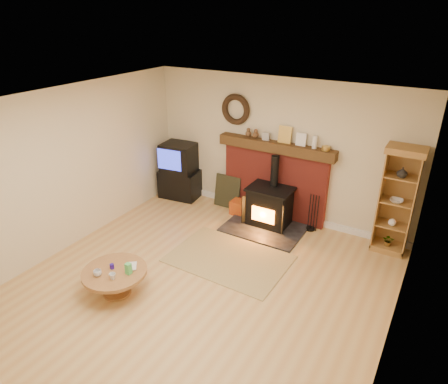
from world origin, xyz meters
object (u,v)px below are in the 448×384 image
Objects in this scene: tv_unit at (180,172)px; coffee_table at (115,275)px; curio_cabinet at (397,200)px; wood_stove at (269,208)px.

tv_unit reaches higher than coffee_table.
curio_cabinet is 4.41m from coffee_table.
wood_stove is 1.58× the size of coffee_table.
curio_cabinet is at bearing 7.72° from wood_stove.
curio_cabinet is (2.05, 0.28, 0.54)m from wood_stove.
tv_unit is 0.65× the size of curio_cabinet.
coffee_table is at bearing -109.63° from wood_stove.
tv_unit is (-2.12, 0.19, 0.20)m from wood_stove.
curio_cabinet reaches higher than coffee_table.
coffee_table is at bearing -134.50° from curio_cabinet.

